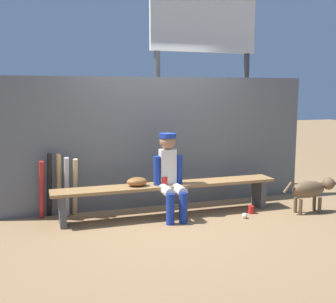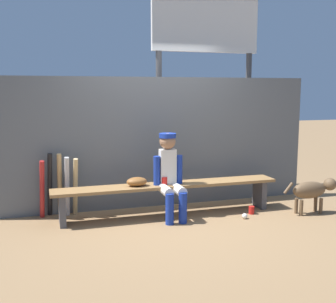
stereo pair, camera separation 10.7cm
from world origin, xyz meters
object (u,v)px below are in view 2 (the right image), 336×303
bat_aluminum_silver (67,187)px  dog (313,190)px  dugout_bench (168,190)px  baseball (245,216)px  player_seated (170,173)px  bat_wood_natural (75,187)px  scoreboard (209,44)px  cup_on_ground (251,210)px  bat_aluminum_black (50,185)px  bat_wood_tan (60,184)px  baseball_glove (137,182)px  cup_on_bench (164,181)px  bat_aluminum_red (42,189)px

bat_aluminum_silver → dog: (3.31, -0.85, -0.09)m
dog → dugout_bench: bearing=165.9°
baseball → dog: size_ratio=0.09×
player_seated → bat_wood_natural: 1.33m
scoreboard → dog: 2.98m
player_seated → scoreboard: bearing=52.2°
cup_on_ground → bat_aluminum_black: bearing=164.9°
bat_wood_tan → baseball: bearing=-20.7°
baseball → bat_aluminum_silver: bearing=160.5°
baseball → dog: (1.03, -0.05, 0.30)m
dugout_bench → baseball: 1.10m
baseball_glove → baseball: bearing=-18.0°
cup_on_ground → dog: (0.84, -0.22, 0.28)m
dugout_bench → bat_wood_tan: 1.49m
bat_wood_tan → player_seated: bearing=-21.4°
dog → scoreboard: bearing=113.6°
baseball_glove → cup_on_ground: size_ratio=2.55×
bat_wood_natural → dog: (3.20, -0.88, -0.07)m
bat_wood_natural → bat_aluminum_silver: size_ratio=0.97×
bat_wood_tan → dog: size_ratio=1.05×
bat_wood_tan → cup_on_bench: 1.44m
bat_aluminum_red → scoreboard: scoreboard is taller
bat_aluminum_black → cup_on_ground: 2.82m
bat_aluminum_red → baseball: 2.76m
cup_on_bench → scoreboard: scoreboard is taller
player_seated → scoreboard: scoreboard is taller
bat_aluminum_black → cup_on_bench: size_ratio=8.10×
bat_wood_tan → cup_on_bench: bearing=-20.3°
player_seated → baseball: (0.96, -0.34, -0.59)m
bat_wood_natural → bat_aluminum_black: bat_aluminum_black is taller
dugout_bench → bat_wood_tan: (-1.42, 0.44, 0.08)m
cup_on_ground → bat_aluminum_red: bearing=167.0°
baseball_glove → bat_aluminum_red: bearing=163.3°
bat_aluminum_red → cup_on_bench: (1.59, -0.42, 0.10)m
bat_aluminum_red → baseball: (2.61, -0.82, -0.37)m
bat_wood_natural → scoreboard: scoreboard is taller
bat_aluminum_red → bat_aluminum_black: bearing=37.5°
cup_on_bench → bat_aluminum_red: bearing=165.1°
dog → cup_on_bench: bearing=167.8°
cup_on_ground → dog: bearing=-14.6°
dugout_bench → bat_wood_natural: 1.28m
dog → bat_aluminum_red: bearing=166.6°
bat_wood_natural → bat_aluminum_red: (-0.44, -0.01, -0.00)m
cup_on_bench → scoreboard: bearing=49.6°
baseball_glove → scoreboard: bearing=41.0°
bat_wood_natural → dog: size_ratio=0.97×
baseball_glove → cup_on_bench: bearing=-8.6°
bat_aluminum_black → cup_on_ground: (2.70, -0.73, -0.39)m
bat_aluminum_red → cup_on_bench: 1.65m
cup_on_ground → cup_on_bench: (-1.21, 0.22, 0.45)m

